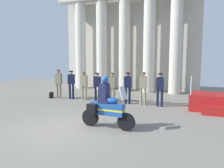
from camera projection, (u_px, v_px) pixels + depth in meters
The scene contains 13 objects.
ground_plane at pixel (64, 129), 8.24m from camera, with size 28.00×28.00×0.00m, color gray.
colonnade_backdrop at pixel (127, 37), 17.17m from camera, with size 10.57×1.67×7.91m.
reviewing_stand at pixel (218, 103), 10.97m from camera, with size 2.57×2.05×1.68m.
officer_in_row_0 at pixel (59, 82), 14.04m from camera, with size 0.40×0.27×1.75m.
officer_in_row_1 at pixel (71, 82), 13.87m from camera, with size 0.40×0.27×1.71m.
officer_in_row_2 at pixel (84, 83), 13.53m from camera, with size 0.40×0.27×1.67m.
officer_in_row_3 at pixel (97, 85), 13.07m from camera, with size 0.40×0.27×1.64m.
officer_in_row_4 at pixel (112, 85), 12.88m from camera, with size 0.40×0.27×1.66m.
officer_in_row_5 at pixel (128, 85), 12.45m from camera, with size 0.40×0.27×1.70m.
officer_in_row_6 at pixel (143, 86), 12.10m from camera, with size 0.40×0.27×1.75m.
officer_in_row_7 at pixel (160, 87), 11.77m from camera, with size 0.40×0.27×1.73m.
motorcycle_with_rider at pixel (106, 107), 8.32m from camera, with size 2.09×0.72×1.90m.
briefcase_on_ground at pixel (51, 95), 14.26m from camera, with size 0.10×0.32×0.36m, color black.
Camera 1 is at (4.56, -6.77, 2.66)m, focal length 36.92 mm.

